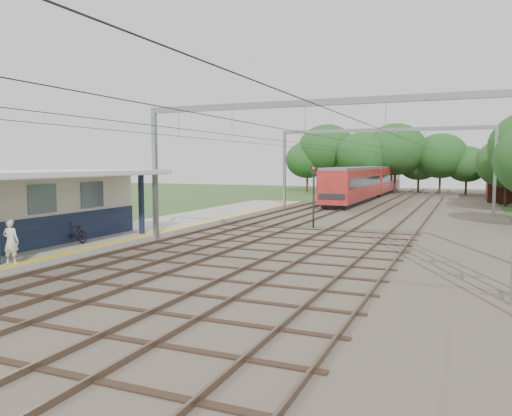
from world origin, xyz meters
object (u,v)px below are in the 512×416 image
Objects in this scene: bicycle at (75,233)px; signal_post at (314,192)px; person at (11,241)px; train at (369,181)px.

bicycle is 14.33m from signal_post.
signal_post is at bearing -33.78° from bicycle.
person is 5.02m from bicycle.
train is 8.77× the size of signal_post.
signal_post is (8.35, 11.54, 1.55)m from bicycle.
person is 17.80m from signal_post.
signal_post is (1.85, -28.84, 0.34)m from train.
train is 28.90m from signal_post.
train reaches higher than person.
train is (6.50, 40.38, 1.21)m from bicycle.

